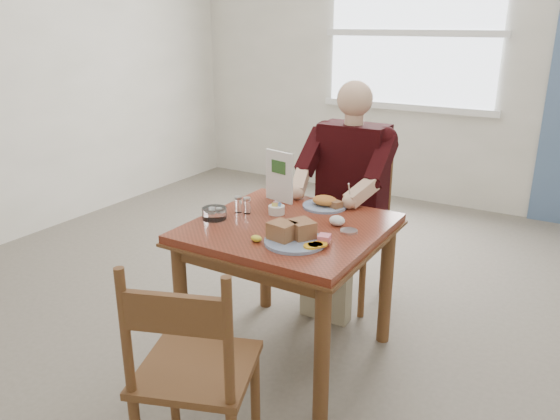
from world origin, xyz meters
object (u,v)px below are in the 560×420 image
Objects in this scene: diner at (348,179)px; chair_near at (193,373)px; chair_far at (352,226)px; far_plate at (326,203)px; near_plate at (295,235)px; table at (289,245)px.

chair_near is at bearing -85.95° from diner.
chair_far is at bearing 93.84° from chair_near.
diner is 4.48× the size of far_plate.
far_plate is at bearing 93.39° from chair_near.
diner is at bearing 94.05° from chair_near.
chair_near reaches higher than near_plate.
diner reaches higher than table.
table is 2.97× the size of far_plate.
table is 2.60× the size of near_plate.
far_plate is at bearing 100.83° from near_plate.
table is 0.93m from chair_near.
table is at bearing -90.00° from chair_far.
diner is (0.00, -0.09, 0.33)m from chair_far.
far_plate is (0.04, -0.47, 0.30)m from chair_far.
near_plate is (0.14, -0.99, 0.31)m from chair_far.
near_plate reaches higher than table.
chair_far is 0.34m from diner.
diner is (0.00, 0.71, 0.17)m from table.
far_plate is (-0.10, 0.51, -0.01)m from near_plate.
table is 0.81m from chair_far.
chair_far is 3.07× the size of far_plate.
chair_near is at bearing -86.16° from chair_far.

